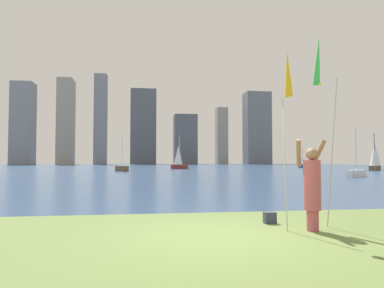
# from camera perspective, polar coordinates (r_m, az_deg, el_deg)

# --- Properties ---
(ground) EXTENTS (120.00, 138.00, 0.12)m
(ground) POSITION_cam_1_polar(r_m,az_deg,el_deg) (57.70, -6.73, -3.91)
(ground) COLOR #5B7038
(person) EXTENTS (0.67, 0.49, 1.82)m
(person) POSITION_cam_1_polar(r_m,az_deg,el_deg) (7.63, 18.27, -6.17)
(person) COLOR #B24C59
(person) RESTS_ON ground
(kite_flag_left) EXTENTS (0.16, 0.41, 3.55)m
(kite_flag_left) POSITION_cam_1_polar(r_m,az_deg,el_deg) (7.50, 14.76, 9.78)
(kite_flag_left) COLOR #B2B2B7
(kite_flag_left) RESTS_ON ground
(kite_flag_right) EXTENTS (0.16, 0.95, 4.09)m
(kite_flag_right) POSITION_cam_1_polar(r_m,az_deg,el_deg) (8.65, 19.20, 11.33)
(kite_flag_right) COLOR #B2B2B7
(kite_flag_right) RESTS_ON ground
(bag) EXTENTS (0.25, 0.20, 0.25)m
(bag) POSITION_cam_1_polar(r_m,az_deg,el_deg) (8.35, 12.08, -11.22)
(bag) COLOR #33384C
(bag) RESTS_ON ground
(sailboat_0) EXTENTS (2.65, 1.69, 5.17)m
(sailboat_0) POSITION_cam_1_polar(r_m,az_deg,el_deg) (55.29, -2.12, -2.08)
(sailboat_0) COLOR maroon
(sailboat_0) RESTS_ON ground
(sailboat_1) EXTENTS (2.11, 2.30, 3.42)m
(sailboat_1) POSITION_cam_1_polar(r_m,az_deg,el_deg) (66.46, 16.88, -2.61)
(sailboat_1) COLOR #2D6084
(sailboat_1) RESTS_ON ground
(sailboat_5) EXTENTS (2.25, 1.50, 3.95)m
(sailboat_5) POSITION_cam_1_polar(r_m,az_deg,el_deg) (32.69, 24.34, -4.14)
(sailboat_5) COLOR white
(sailboat_5) RESTS_ON ground
(sailboat_6) EXTENTS (2.53, 2.26, 4.93)m
(sailboat_6) POSITION_cam_1_polar(r_m,az_deg,el_deg) (53.53, 26.71, -1.76)
(sailboat_6) COLOR brown
(sailboat_6) RESTS_ON ground
(sailboat_7) EXTENTS (1.73, 1.94, 4.78)m
(sailboat_7) POSITION_cam_1_polar(r_m,az_deg,el_deg) (45.16, -10.93, -3.74)
(sailboat_7) COLOR brown
(sailboat_7) RESTS_ON ground
(skyline_tower_0) EXTENTS (5.86, 6.08, 23.63)m
(skyline_tower_0) POSITION_cam_1_polar(r_m,az_deg,el_deg) (115.48, -24.94, 2.93)
(skyline_tower_0) COLOR gray
(skyline_tower_0) RESTS_ON ground
(skyline_tower_1) EXTENTS (4.21, 7.38, 25.23)m
(skyline_tower_1) POSITION_cam_1_polar(r_m,az_deg,el_deg) (114.27, -19.13, 3.29)
(skyline_tower_1) COLOR gray
(skyline_tower_1) RESTS_ON ground
(skyline_tower_2) EXTENTS (3.70, 4.16, 27.10)m
(skyline_tower_2) POSITION_cam_1_polar(r_m,az_deg,el_deg) (113.14, -14.11, 3.76)
(skyline_tower_2) COLOR gray
(skyline_tower_2) RESTS_ON ground
(skyline_tower_3) EXTENTS (7.95, 3.19, 23.57)m
(skyline_tower_3) POSITION_cam_1_polar(r_m,az_deg,el_deg) (114.87, -7.63, 2.73)
(skyline_tower_3) COLOR #565B66
(skyline_tower_3) RESTS_ON ground
(skyline_tower_4) EXTENTS (6.88, 6.19, 15.27)m
(skyline_tower_4) POSITION_cam_1_polar(r_m,az_deg,el_deg) (112.56, -1.07, 0.70)
(skyline_tower_4) COLOR #565B66
(skyline_tower_4) RESTS_ON ground
(skyline_tower_5) EXTENTS (3.39, 4.26, 18.11)m
(skyline_tower_5) POSITION_cam_1_polar(r_m,az_deg,el_deg) (117.48, 4.65, 1.27)
(skyline_tower_5) COLOR gray
(skyline_tower_5) RESTS_ON ground
(skyline_tower_6) EXTENTS (7.75, 6.30, 22.77)m
(skyline_tower_6) POSITION_cam_1_polar(r_m,az_deg,el_deg) (117.79, 10.13, 2.43)
(skyline_tower_6) COLOR slate
(skyline_tower_6) RESTS_ON ground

